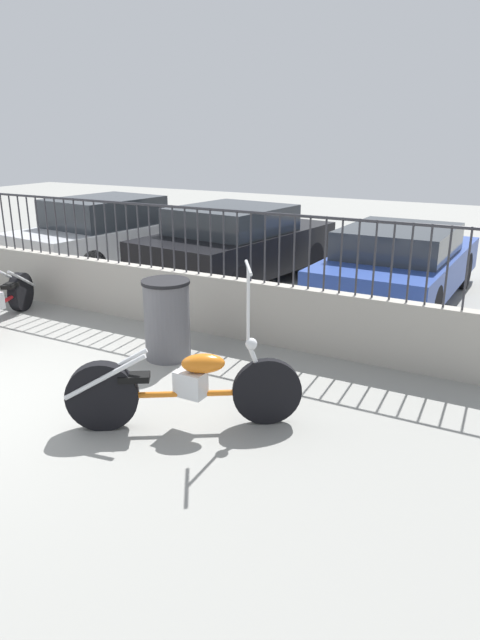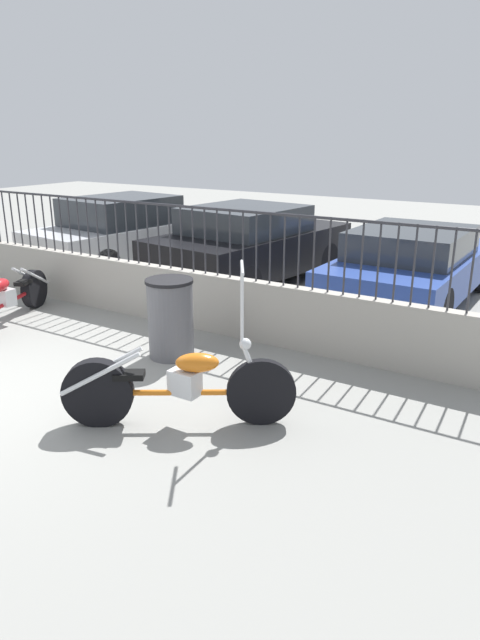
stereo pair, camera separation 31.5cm
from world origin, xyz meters
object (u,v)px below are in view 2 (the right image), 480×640
Objects in this scene: car_black at (250,244)px; car_blue at (413,264)px; motorcycle_red at (11,296)px; motorcycle_orange at (167,386)px; car_silver at (128,231)px; trash_bin at (171,318)px.

car_black reaches higher than car_blue.
car_black is (1.79, 3.75, 0.34)m from motorcycle_red.
car_blue is at bearing 49.20° from motorcycle_orange.
car_silver reaches higher than car_blue.
motorcycle_orange is 5.48m from car_black.
motorcycle_orange is 6.99m from car_silver.
car_silver is 2.84m from car_black.
motorcycle_red is at bearing 131.41° from car_blue.
trash_bin is at bearing 68.70° from motorcycle_red.
motorcycle_orange is at bearing -52.69° from trash_bin.
motorcycle_red is 4.18m from car_black.
motorcycle_red is at bearing 161.28° from car_black.
car_black reaches higher than trash_bin.
car_black is 2.90m from car_blue.
trash_bin is at bearing 94.63° from motorcycle_orange.
motorcycle_orange is 0.46× the size of car_black.
car_black is at bearing 131.22° from motorcycle_red.
motorcycle_red reaches higher than trash_bin.
car_blue is (0.75, 5.27, 0.24)m from motorcycle_orange.
car_silver is at bearing 99.53° from car_black.
car_black is (-1.09, 3.66, 0.22)m from trash_bin.
trash_bin is 0.23× the size of car_blue.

